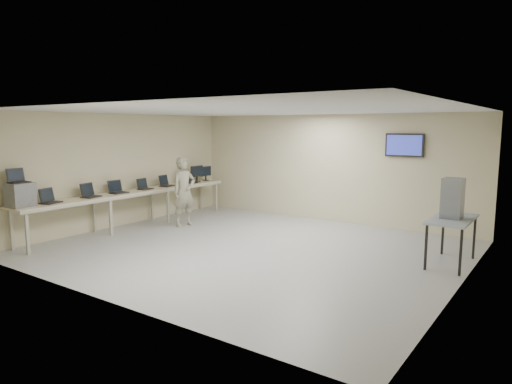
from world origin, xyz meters
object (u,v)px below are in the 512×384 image
Objects in this scene: soldier at (184,192)px; side_table at (452,222)px; equipment_box at (20,195)px; workbench at (133,194)px.

side_table is (6.24, 0.38, -0.09)m from soldier.
equipment_box is at bearing -151.32° from side_table.
workbench is 2.77m from equipment_box.
soldier is (0.95, 0.83, 0.04)m from workbench.
workbench is 3.46× the size of soldier.
side_table is (7.19, 1.22, -0.05)m from workbench.
side_table is at bearing 9.60° from workbench.
workbench is 4.23× the size of side_table.
equipment_box is 3.73m from soldier.
soldier is at bearing 70.43° from equipment_box.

